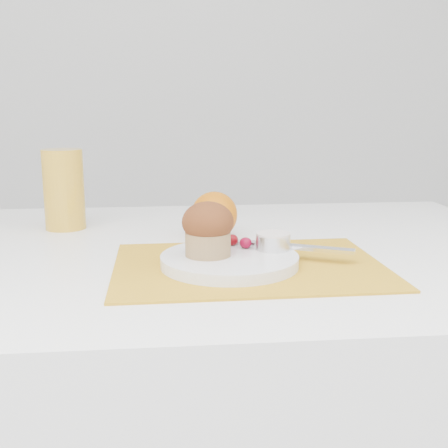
{
  "coord_description": "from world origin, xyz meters",
  "views": [
    {
      "loc": [
        -0.06,
        -0.88,
        0.99
      ],
      "look_at": [
        0.03,
        0.0,
        0.8
      ],
      "focal_mm": 45.0,
      "sensor_mm": 36.0,
      "label": 1
    }
  ],
  "objects": [
    {
      "name": "muffin",
      "position": [
        -0.0,
        -0.08,
        0.81
      ],
      "size": [
        0.08,
        0.08,
        0.08
      ],
      "color": "#A17D4D",
      "rests_on": "plate"
    },
    {
      "name": "cream",
      "position": [
        0.1,
        -0.05,
        0.79
      ],
      "size": [
        0.06,
        0.06,
        0.01
      ],
      "primitive_type": "cylinder",
      "rotation": [
        0.0,
        0.0,
        0.23
      ],
      "color": "silver",
      "rests_on": "ramekin"
    },
    {
      "name": "raspberry_near",
      "position": [
        0.04,
        -0.02,
        0.78
      ],
      "size": [
        0.02,
        0.02,
        0.02
      ],
      "primitive_type": "ellipsoid",
      "color": "#500206",
      "rests_on": "plate"
    },
    {
      "name": "orange",
      "position": [
        0.02,
        0.12,
        0.79
      ],
      "size": [
        0.08,
        0.08,
        0.08
      ],
      "primitive_type": "sphere",
      "color": "#CB6707",
      "rests_on": "table"
    },
    {
      "name": "butter_knife",
      "position": [
        0.11,
        -0.04,
        0.77
      ],
      "size": [
        0.21,
        0.11,
        0.01
      ],
      "primitive_type": "cube",
      "rotation": [
        0.0,
        0.0,
        -0.44
      ],
      "color": "silver",
      "rests_on": "plate"
    },
    {
      "name": "plate",
      "position": [
        0.03,
        -0.08,
        0.76
      ],
      "size": [
        0.21,
        0.21,
        0.02
      ],
      "primitive_type": "cylinder",
      "rotation": [
        0.0,
        0.0,
        -0.02
      ],
      "color": "silver",
      "rests_on": "placemat"
    },
    {
      "name": "raspberry_far",
      "position": [
        0.06,
        -0.04,
        0.78
      ],
      "size": [
        0.02,
        0.02,
        0.02
      ],
      "primitive_type": "ellipsoid",
      "color": "#5D0218",
      "rests_on": "plate"
    },
    {
      "name": "ramekin",
      "position": [
        0.1,
        -0.05,
        0.78
      ],
      "size": [
        0.07,
        0.07,
        0.02
      ],
      "primitive_type": "cylinder",
      "rotation": [
        0.0,
        0.0,
        0.36
      ],
      "color": "silver",
      "rests_on": "plate"
    },
    {
      "name": "table",
      "position": [
        0.0,
        0.05,
        0.38
      ],
      "size": [
        1.2,
        0.8,
        0.75
      ],
      "primitive_type": "cube",
      "color": "white",
      "rests_on": "ground"
    },
    {
      "name": "juice_glass",
      "position": [
        -0.26,
        0.22,
        0.83
      ],
      "size": [
        0.1,
        0.1,
        0.16
      ],
      "primitive_type": "cylinder",
      "rotation": [
        0.0,
        0.0,
        0.3
      ],
      "color": "gold",
      "rests_on": "table"
    },
    {
      "name": "placemat",
      "position": [
        0.06,
        -0.08,
        0.75
      ],
      "size": [
        0.41,
        0.3,
        0.0
      ],
      "primitive_type": "cube",
      "rotation": [
        0.0,
        0.0,
        0.01
      ],
      "color": "gold",
      "rests_on": "table"
    }
  ]
}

